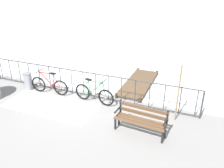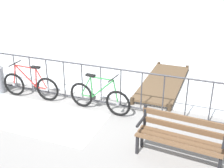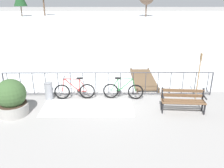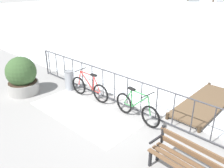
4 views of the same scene
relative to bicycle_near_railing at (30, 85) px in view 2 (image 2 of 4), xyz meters
name	(u,v)px [view 2 (image 2 of 4)]	position (x,y,z in m)	size (l,w,h in m)	color
ground_plane	(83,101)	(1.41, 0.34, -0.37)	(160.00, 160.00, 0.00)	gray
snow_patch	(32,116)	(0.61, -0.86, -0.36)	(3.56, 1.53, 0.01)	white
railing_fence	(82,82)	(1.41, 0.34, 0.19)	(9.06, 0.06, 1.07)	#38383D
bicycle_near_railing	(30,85)	(0.00, 0.00, 0.00)	(1.71, 0.52, 0.97)	black
bicycle_second	(99,98)	(2.04, 0.00, 0.00)	(1.71, 0.52, 0.97)	black
park_bench	(180,135)	(4.22, -1.16, 0.14)	(1.63, 0.60, 0.89)	brown
wooden_dock	(163,82)	(3.20, 2.17, -0.25)	(1.10, 3.16, 0.20)	brown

